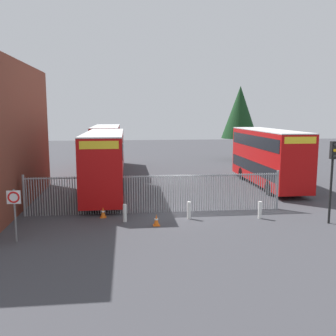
{
  "coord_description": "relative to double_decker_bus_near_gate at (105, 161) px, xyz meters",
  "views": [
    {
      "loc": [
        -2.82,
        -21.13,
        5.75
      ],
      "look_at": [
        0.0,
        4.0,
        2.0
      ],
      "focal_mm": 40.12,
      "sensor_mm": 36.0,
      "label": 1
    }
  ],
  "objects": [
    {
      "name": "ground_plane",
      "position": [
        4.28,
        3.13,
        -2.42
      ],
      "size": [
        100.0,
        100.0,
        0.0
      ],
      "primitive_type": "plane",
      "color": "#3D3D42"
    },
    {
      "name": "palisade_fence",
      "position": [
        3.1,
        -4.87,
        -1.24
      ],
      "size": [
        14.78,
        0.14,
        2.35
      ],
      "color": "gray",
      "rests_on": "ground"
    },
    {
      "name": "double_decker_bus_near_gate",
      "position": [
        0.0,
        0.0,
        0.0
      ],
      "size": [
        2.54,
        10.81,
        4.42
      ],
      "color": "#B70C0C",
      "rests_on": "ground"
    },
    {
      "name": "double_decker_bus_behind_fence_left",
      "position": [
        12.51,
        2.18,
        0.0
      ],
      "size": [
        2.54,
        10.81,
        4.42
      ],
      "color": "#B70C0C",
      "rests_on": "ground"
    },
    {
      "name": "double_decker_bus_behind_fence_right",
      "position": [
        -0.47,
        11.98,
        0.0
      ],
      "size": [
        2.54,
        10.81,
        4.42
      ],
      "color": "red",
      "rests_on": "ground"
    },
    {
      "name": "bollard_near_left",
      "position": [
        1.34,
        -6.56,
        -1.95
      ],
      "size": [
        0.2,
        0.2,
        0.95
      ],
      "primitive_type": "cylinder",
      "color": "silver",
      "rests_on": "ground"
    },
    {
      "name": "bollard_center_front",
      "position": [
        4.82,
        -6.39,
        -1.95
      ],
      "size": [
        0.2,
        0.2,
        0.95
      ],
      "primitive_type": "cylinder",
      "color": "silver",
      "rests_on": "ground"
    },
    {
      "name": "bollard_near_right",
      "position": [
        8.68,
        -6.76,
        -1.95
      ],
      "size": [
        0.2,
        0.2,
        0.95
      ],
      "primitive_type": "cylinder",
      "color": "silver",
      "rests_on": "ground"
    },
    {
      "name": "traffic_cone_by_gate",
      "position": [
        0.14,
        -5.62,
        -2.13
      ],
      "size": [
        0.34,
        0.34,
        0.59
      ],
      "color": "orange",
      "rests_on": "ground"
    },
    {
      "name": "traffic_cone_mid_forecourt",
      "position": [
        2.94,
        -7.46,
        -2.13
      ],
      "size": [
        0.34,
        0.34,
        0.59
      ],
      "color": "orange",
      "rests_on": "ground"
    },
    {
      "name": "speed_limit_sign_post",
      "position": [
        -3.5,
        -9.17,
        -0.65
      ],
      "size": [
        0.6,
        0.14,
        2.4
      ],
      "color": "slate",
      "rests_on": "ground"
    },
    {
      "name": "traffic_light_kerbside",
      "position": [
        11.95,
        -8.06,
        0.56
      ],
      "size": [
        0.28,
        0.33,
        4.3
      ],
      "color": "black",
      "rests_on": "ground"
    },
    {
      "name": "tree_tall_back",
      "position": [
        15.12,
        18.22,
        3.34
      ],
      "size": [
        4.35,
        4.35,
        8.88
      ],
      "color": "#4C3823",
      "rests_on": "ground"
    }
  ]
}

